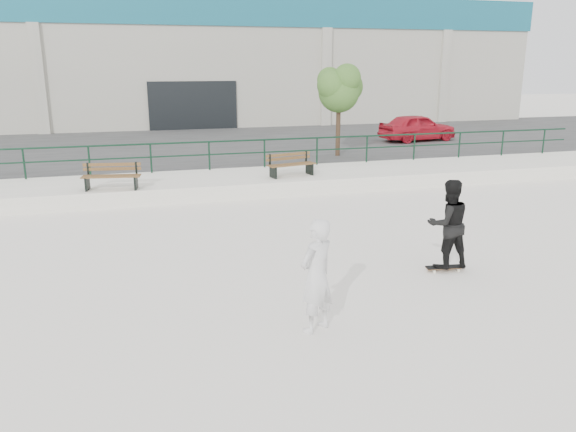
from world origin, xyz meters
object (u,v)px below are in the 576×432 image
object	(u,v)px
bench_left	(112,176)
seated_skater	(316,276)
red_car	(417,127)
skateboard	(445,267)
standing_skater	(448,224)
bench_right	(291,165)
tree	(340,87)

from	to	relation	value
bench_left	seated_skater	world-z (taller)	seated_skater
red_car	skateboard	bearing A→B (deg)	145.98
standing_skater	seated_skater	size ratio (longest dim) A/B	0.99
skateboard	seated_skater	world-z (taller)	seated_skater
bench_left	seated_skater	size ratio (longest dim) A/B	0.95
skateboard	standing_skater	world-z (taller)	standing_skater
red_car	seated_skater	size ratio (longest dim) A/B	2.07
bench_left	standing_skater	size ratio (longest dim) A/B	0.96
bench_right	standing_skater	bearing A→B (deg)	-95.54
tree	red_car	bearing A→B (deg)	31.21
bench_right	skateboard	bearing A→B (deg)	-95.54
skateboard	standing_skater	size ratio (longest dim) A/B	0.44
bench_left	tree	distance (m)	10.03
tree	skateboard	size ratio (longest dim) A/B	4.57
bench_right	red_car	world-z (taller)	red_car
seated_skater	skateboard	bearing A→B (deg)	176.84
bench_left	standing_skater	distance (m)	10.16
tree	skateboard	distance (m)	12.47
tree	standing_skater	bearing A→B (deg)	-100.30
bench_left	bench_right	bearing A→B (deg)	14.51
tree	seated_skater	xyz separation A→B (m)	(-5.57, -13.67, -2.31)
bench_left	bench_right	size ratio (longest dim) A/B	1.02
bench_left	bench_right	distance (m)	5.74
tree	standing_skater	xyz separation A→B (m)	(-2.16, -11.87, -2.23)
bench_left	tree	size ratio (longest dim) A/B	0.48
red_car	seated_skater	bearing A→B (deg)	139.54
tree	standing_skater	distance (m)	12.27
bench_left	skateboard	bearing A→B (deg)	-39.77
bench_right	red_car	distance (m)	10.89
bench_left	bench_right	xyz separation A→B (m)	(5.72, 0.51, -0.01)
bench_right	seated_skater	xyz separation A→B (m)	(-2.49, -10.00, 0.05)
skateboard	standing_skater	xyz separation A→B (m)	(0.00, 0.00, 0.93)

